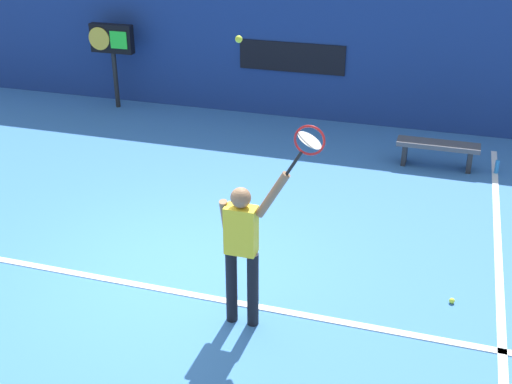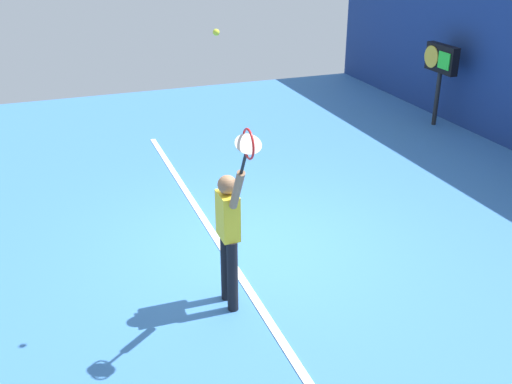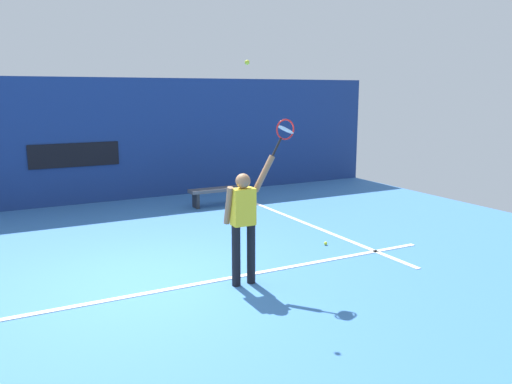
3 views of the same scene
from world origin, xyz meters
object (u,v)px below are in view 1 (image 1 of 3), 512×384
tennis_ball (239,39)px  water_bottle (497,167)px  court_bench (438,149)px  scoreboard_clock (112,43)px  tennis_player (242,245)px  spare_ball (452,301)px  tennis_racket (308,143)px

tennis_ball → water_bottle: tennis_ball is taller
water_bottle → court_bench: bearing=180.0°
scoreboard_clock → tennis_player: bearing=-52.3°
court_bench → tennis_player: bearing=-109.4°
tennis_player → scoreboard_clock: size_ratio=1.07×
scoreboard_clock → spare_ball: (7.33, -5.46, -1.38)m
tennis_ball → court_bench: 6.32m
tennis_player → tennis_ball: 2.24m
tennis_racket → tennis_ball: tennis_ball is taller
court_bench → tennis_ball: bearing=-108.9°
tennis_ball → court_bench: (1.81, 5.31, -2.91)m
tennis_player → tennis_ball: bearing=-78.5°
tennis_racket → court_bench: bearing=77.6°
scoreboard_clock → court_bench: 7.11m
tennis_player → tennis_ball: (0.02, -0.09, 2.24)m
tennis_ball → water_bottle: size_ratio=0.28×
tennis_racket → spare_ball: (1.59, 1.08, -2.24)m
water_bottle → spare_ball: bearing=-97.9°
tennis_racket → court_bench: 5.69m
scoreboard_clock → spare_ball: bearing=-36.7°
tennis_player → spare_ball: size_ratio=28.47×
court_bench → water_bottle: size_ratio=5.83×
water_bottle → spare_ball: 4.18m
tennis_racket → spare_ball: 2.95m
tennis_player → spare_ball: bearing=25.4°
tennis_player → water_bottle: (2.84, 5.22, -0.89)m
tennis_ball → spare_ball: tennis_ball is taller
tennis_racket → court_bench: tennis_racket is taller
court_bench → water_bottle: bearing=0.0°
tennis_racket → scoreboard_clock: bearing=131.3°
court_bench → scoreboard_clock: bearing=169.2°
tennis_player → tennis_ball: size_ratio=28.47×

